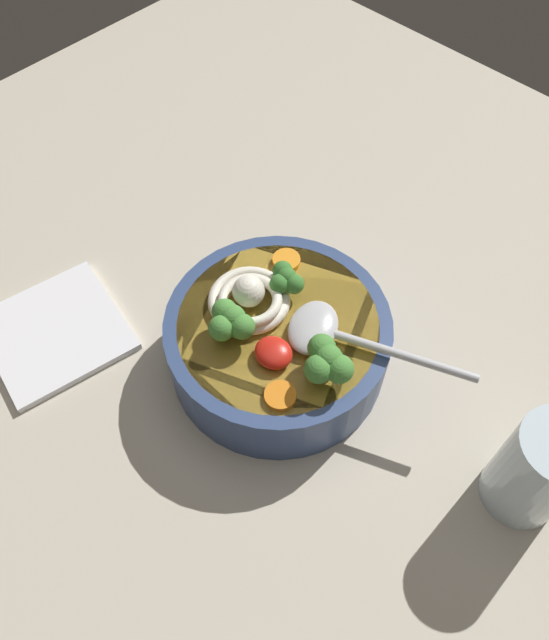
% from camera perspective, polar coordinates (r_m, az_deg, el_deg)
% --- Properties ---
extents(table_slab, '(1.22, 1.22, 0.03)m').
position_cam_1_polar(table_slab, '(0.63, -1.98, -6.46)').
color(table_slab, '#BCB29E').
rests_on(table_slab, ground).
extents(soup_bowl, '(0.21, 0.21, 0.07)m').
position_cam_1_polar(soup_bowl, '(0.60, 0.00, -1.77)').
color(soup_bowl, '#334775').
rests_on(soup_bowl, table_slab).
extents(noodle_pile, '(0.09, 0.08, 0.03)m').
position_cam_1_polar(noodle_pile, '(0.57, -2.36, 2.05)').
color(noodle_pile, silver).
rests_on(noodle_pile, soup_bowl).
extents(soup_spoon, '(0.17, 0.10, 0.02)m').
position_cam_1_polar(soup_spoon, '(0.56, 4.96, -1.10)').
color(soup_spoon, '#B7B7BC').
rests_on(soup_spoon, soup_bowl).
extents(chili_sauce_dollop, '(0.04, 0.03, 0.02)m').
position_cam_1_polar(chili_sauce_dollop, '(0.54, -0.09, -3.04)').
color(chili_sauce_dollop, red).
rests_on(chili_sauce_dollop, soup_bowl).
extents(broccoli_floret_center, '(0.05, 0.04, 0.04)m').
position_cam_1_polar(broccoli_floret_center, '(0.54, -4.15, -0.14)').
color(broccoli_floret_center, '#7A9E60').
rests_on(broccoli_floret_center, soup_bowl).
extents(broccoli_floret_near_spoon, '(0.04, 0.03, 0.03)m').
position_cam_1_polar(broccoli_floret_near_spoon, '(0.57, 1.05, 3.80)').
color(broccoli_floret_near_spoon, '#7A9E60').
rests_on(broccoli_floret_near_spoon, soup_bowl).
extents(broccoli_floret_far, '(0.05, 0.04, 0.04)m').
position_cam_1_polar(broccoli_floret_far, '(0.52, 4.89, -3.86)').
color(broccoli_floret_far, '#7A9E60').
rests_on(broccoli_floret_far, soup_bowl).
extents(carrot_slice_rear, '(0.03, 0.03, 0.01)m').
position_cam_1_polar(carrot_slice_rear, '(0.53, 0.53, -7.03)').
color(carrot_slice_rear, orange).
rests_on(carrot_slice_rear, soup_bowl).
extents(carrot_slice_extra_a, '(0.03, 0.03, 0.01)m').
position_cam_1_polar(carrot_slice_extra_a, '(0.61, 1.11, 5.53)').
color(carrot_slice_extra_a, orange).
rests_on(carrot_slice_extra_a, soup_bowl).
extents(drinking_glass, '(0.07, 0.07, 0.11)m').
position_cam_1_polar(drinking_glass, '(0.56, 23.28, -12.70)').
color(drinking_glass, silver).
rests_on(drinking_glass, table_slab).
extents(folded_napkin, '(0.16, 0.16, 0.01)m').
position_cam_1_polar(folded_napkin, '(0.68, -19.63, -1.04)').
color(folded_napkin, white).
rests_on(folded_napkin, table_slab).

